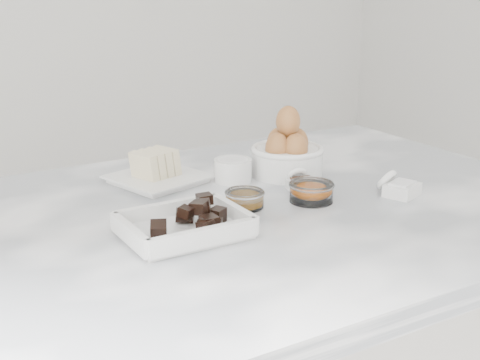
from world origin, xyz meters
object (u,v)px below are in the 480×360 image
at_px(sugar_ramekin, 233,169).
at_px(vanilla_spoon, 301,182).
at_px(zest_bowl, 311,191).
at_px(butter_plate, 156,171).
at_px(chocolate_dish, 184,222).
at_px(egg_bowl, 287,153).
at_px(honey_bowl, 245,199).
at_px(salt_spoon, 398,187).

height_order(sugar_ramekin, vanilla_spoon, sugar_ramekin).
bearing_deg(zest_bowl, butter_plate, 128.09).
xyz_separation_m(butter_plate, sugar_ramekin, (0.13, -0.07, 0.00)).
relative_size(chocolate_dish, sugar_ramekin, 2.59).
bearing_deg(sugar_ramekin, zest_bowl, -71.58).
bearing_deg(sugar_ramekin, vanilla_spoon, -52.42).
height_order(chocolate_dish, butter_plate, butter_plate).
distance_m(egg_bowl, vanilla_spoon, 0.10).
distance_m(chocolate_dish, vanilla_spoon, 0.30).
distance_m(butter_plate, honey_bowl, 0.22).
relative_size(egg_bowl, honey_bowl, 2.10).
bearing_deg(sugar_ramekin, butter_plate, 152.97).
relative_size(sugar_ramekin, honey_bowl, 1.05).
distance_m(butter_plate, egg_bowl, 0.26).
distance_m(honey_bowl, vanilla_spoon, 0.14).
distance_m(butter_plate, zest_bowl, 0.30).
xyz_separation_m(honey_bowl, salt_spoon, (0.27, -0.09, -0.00)).
distance_m(egg_bowl, honey_bowl, 0.21).
xyz_separation_m(egg_bowl, salt_spoon, (0.10, -0.21, -0.03)).
distance_m(sugar_ramekin, honey_bowl, 0.15).
xyz_separation_m(egg_bowl, zest_bowl, (-0.06, -0.15, -0.03)).
distance_m(chocolate_dish, zest_bowl, 0.26).
relative_size(chocolate_dish, vanilla_spoon, 2.58).
xyz_separation_m(chocolate_dish, butter_plate, (0.07, 0.27, 0.00)).
relative_size(egg_bowl, vanilla_spoon, 1.98).
bearing_deg(egg_bowl, honey_bowl, -145.01).
relative_size(zest_bowl, salt_spoon, 0.92).
relative_size(honey_bowl, salt_spoon, 0.78).
bearing_deg(butter_plate, egg_bowl, -19.34).
xyz_separation_m(zest_bowl, vanilla_spoon, (0.03, 0.06, -0.01)).
bearing_deg(salt_spoon, butter_plate, 139.67).
distance_m(egg_bowl, salt_spoon, 0.23).
xyz_separation_m(honey_bowl, vanilla_spoon, (0.14, 0.03, -0.00)).
bearing_deg(zest_bowl, vanilla_spoon, 68.72).
distance_m(honey_bowl, zest_bowl, 0.12).
relative_size(butter_plate, vanilla_spoon, 2.64).
bearing_deg(salt_spoon, zest_bowl, 161.51).
relative_size(egg_bowl, salt_spoon, 1.65).
bearing_deg(zest_bowl, egg_bowl, 70.27).
bearing_deg(sugar_ramekin, egg_bowl, -9.51).
height_order(chocolate_dish, vanilla_spoon, chocolate_dish).
height_order(zest_bowl, vanilla_spoon, vanilla_spoon).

